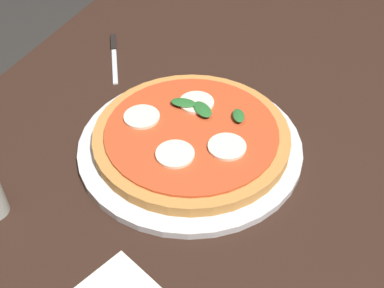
{
  "coord_description": "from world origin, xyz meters",
  "views": [
    {
      "loc": [
        0.47,
        0.21,
        1.27
      ],
      "look_at": [
        -0.02,
        0.0,
        0.77
      ],
      "focal_mm": 44.62,
      "sensor_mm": 36.0,
      "label": 1
    }
  ],
  "objects_px": {
    "dining_table": "(185,204)",
    "knife": "(114,52)",
    "serving_tray": "(192,146)",
    "pizza": "(190,134)"
  },
  "relations": [
    {
      "from": "dining_table",
      "to": "serving_tray",
      "type": "bearing_deg",
      "value": 172.47
    },
    {
      "from": "dining_table",
      "to": "knife",
      "type": "distance_m",
      "value": 0.35
    },
    {
      "from": "dining_table",
      "to": "serving_tray",
      "type": "xyz_separation_m",
      "value": [
        -0.02,
        0.0,
        0.12
      ]
    },
    {
      "from": "dining_table",
      "to": "pizza",
      "type": "height_order",
      "value": "pizza"
    },
    {
      "from": "serving_tray",
      "to": "pizza",
      "type": "relative_size",
      "value": 1.14
    },
    {
      "from": "serving_tray",
      "to": "knife",
      "type": "height_order",
      "value": "serving_tray"
    },
    {
      "from": "pizza",
      "to": "serving_tray",
      "type": "bearing_deg",
      "value": 46.52
    },
    {
      "from": "pizza",
      "to": "knife",
      "type": "relative_size",
      "value": 2.0
    },
    {
      "from": "pizza",
      "to": "knife",
      "type": "distance_m",
      "value": 0.31
    },
    {
      "from": "dining_table",
      "to": "serving_tray",
      "type": "relative_size",
      "value": 3.98
    }
  ]
}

